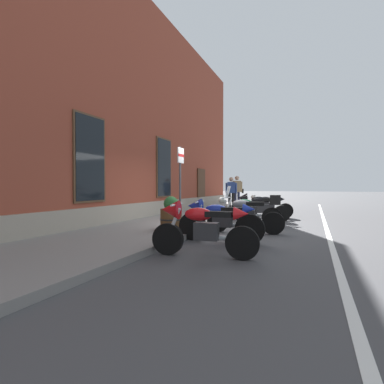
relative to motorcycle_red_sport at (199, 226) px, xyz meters
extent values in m
plane|color=#424244|center=(3.59, 0.90, -0.57)|extent=(140.00, 140.00, 0.00)
cube|color=slate|center=(3.59, 2.45, -0.50)|extent=(27.56, 3.08, 0.14)
cube|color=silver|center=(3.59, -2.30, -0.56)|extent=(27.56, 0.12, 0.01)
cube|color=brown|center=(3.59, 7.43, 3.75)|extent=(21.56, 6.89, 8.64)
cube|color=gray|center=(3.59, 3.95, -0.22)|extent=(21.56, 0.10, 0.70)
cube|color=#513823|center=(1.43, 3.97, 1.53)|extent=(1.22, 0.06, 2.52)
cube|color=black|center=(1.43, 3.94, 1.53)|extent=(1.10, 0.03, 2.40)
cube|color=#513823|center=(5.74, 3.97, 1.53)|extent=(1.22, 0.06, 2.52)
cube|color=black|center=(5.74, 3.94, 1.53)|extent=(1.10, 0.03, 2.40)
cube|color=#472B19|center=(10.06, 3.96, 0.58)|extent=(1.10, 0.08, 2.30)
cylinder|color=black|center=(-0.08, 0.62, -0.27)|extent=(0.20, 0.61, 0.60)
cylinder|color=black|center=(0.10, -0.78, -0.27)|extent=(0.20, 0.61, 0.60)
cylinder|color=silver|center=(-0.07, 0.52, 0.00)|extent=(0.11, 0.33, 0.67)
cube|color=#28282B|center=(0.02, -0.13, -0.09)|extent=(0.28, 0.46, 0.32)
ellipsoid|color=red|center=(0.00, 0.02, 0.22)|extent=(0.33, 0.55, 0.24)
cube|color=black|center=(0.04, -0.36, 0.23)|extent=(0.28, 0.50, 0.10)
cylinder|color=silver|center=(-0.06, 0.44, 0.39)|extent=(0.62, 0.12, 0.04)
cylinder|color=silver|center=(0.17, -0.41, -0.22)|extent=(0.15, 0.46, 0.09)
cone|color=red|center=(-0.08, 0.57, 0.29)|extent=(0.40, 0.38, 0.36)
cone|color=red|center=(0.10, -0.76, 0.25)|extent=(0.27, 0.29, 0.24)
cylinder|color=black|center=(1.46, 0.77, -0.23)|extent=(0.16, 0.68, 0.68)
cylinder|color=black|center=(1.54, -0.61, -0.23)|extent=(0.16, 0.68, 0.68)
cylinder|color=silver|center=(1.46, 0.67, 0.01)|extent=(0.09, 0.30, 0.60)
cube|color=#28282B|center=(1.50, 0.03, -0.05)|extent=(0.25, 0.45, 0.32)
ellipsoid|color=#192D9E|center=(1.49, 0.18, 0.19)|extent=(0.29, 0.53, 0.24)
cube|color=black|center=(1.52, -0.20, 0.20)|extent=(0.25, 0.49, 0.10)
cylinder|color=silver|center=(1.47, 0.59, 0.36)|extent=(0.62, 0.07, 0.04)
cylinder|color=silver|center=(1.64, -0.26, -0.18)|extent=(0.12, 0.45, 0.09)
cone|color=#192D9E|center=(1.46, 0.72, 0.26)|extent=(0.38, 0.36, 0.36)
cone|color=#192D9E|center=(1.54, -0.59, 0.22)|extent=(0.26, 0.27, 0.24)
cylinder|color=black|center=(2.85, 0.58, -0.26)|extent=(0.19, 0.62, 0.61)
cylinder|color=black|center=(3.03, -0.93, -0.26)|extent=(0.19, 0.62, 0.61)
cylinder|color=silver|center=(2.86, 0.48, 0.02)|extent=(0.11, 0.34, 0.68)
cube|color=#28282B|center=(2.94, -0.22, -0.08)|extent=(0.27, 0.46, 0.32)
ellipsoid|color=slate|center=(2.93, -0.07, 0.24)|extent=(0.32, 0.55, 0.24)
cube|color=black|center=(2.97, -0.45, 0.25)|extent=(0.27, 0.50, 0.10)
cylinder|color=silver|center=(2.87, 0.40, 0.41)|extent=(0.62, 0.11, 0.04)
cylinder|color=silver|center=(3.10, -0.51, -0.21)|extent=(0.14, 0.46, 0.09)
sphere|color=silver|center=(2.86, 0.48, 0.34)|extent=(0.18, 0.18, 0.18)
cylinder|color=black|center=(4.16, 0.79, -0.25)|extent=(0.19, 0.65, 0.64)
cylinder|color=black|center=(4.32, -0.72, -0.25)|extent=(0.19, 0.65, 0.64)
cylinder|color=silver|center=(4.17, 0.69, 0.00)|extent=(0.10, 0.31, 0.63)
cube|color=#28282B|center=(4.24, -0.01, -0.07)|extent=(0.27, 0.46, 0.32)
ellipsoid|color=#195633|center=(4.23, 0.13, 0.20)|extent=(0.32, 0.55, 0.24)
cube|color=black|center=(4.27, -0.24, 0.21)|extent=(0.27, 0.50, 0.10)
cylinder|color=silver|center=(4.18, 0.61, 0.37)|extent=(0.62, 0.10, 0.04)
cylinder|color=silver|center=(4.40, -0.30, -0.20)|extent=(0.14, 0.46, 0.09)
cube|color=#B2BCC6|center=(4.17, 0.67, 0.55)|extent=(0.37, 0.18, 0.40)
cube|color=black|center=(4.33, -0.82, 0.31)|extent=(0.39, 0.36, 0.30)
cylinder|color=black|center=(5.56, 0.56, -0.26)|extent=(0.27, 0.62, 0.61)
cylinder|color=black|center=(5.94, -0.85, -0.26)|extent=(0.27, 0.62, 0.61)
cylinder|color=silver|center=(5.59, 0.47, 0.01)|extent=(0.15, 0.33, 0.68)
cube|color=#28282B|center=(5.76, -0.19, -0.08)|extent=(0.33, 0.48, 0.32)
ellipsoid|color=black|center=(5.72, -0.05, 0.24)|extent=(0.39, 0.57, 0.24)
cube|color=black|center=(5.82, -0.42, 0.25)|extent=(0.34, 0.52, 0.10)
cylinder|color=silver|center=(5.61, 0.39, 0.41)|extent=(0.61, 0.19, 0.04)
cylinder|color=silver|center=(5.96, -0.45, -0.21)|extent=(0.20, 0.46, 0.09)
cone|color=black|center=(5.57, 0.51, 0.31)|extent=(0.44, 0.42, 0.36)
cone|color=black|center=(5.93, -0.83, 0.27)|extent=(0.30, 0.31, 0.24)
cylinder|color=black|center=(7.12, 0.53, -0.26)|extent=(0.21, 0.62, 0.61)
cylinder|color=black|center=(7.32, -0.87, -0.26)|extent=(0.21, 0.62, 0.61)
cylinder|color=silver|center=(7.13, 0.43, -0.02)|extent=(0.11, 0.31, 0.63)
cube|color=#28282B|center=(7.23, -0.22, -0.08)|extent=(0.28, 0.47, 0.32)
ellipsoid|color=black|center=(7.20, -0.07, 0.18)|extent=(0.33, 0.55, 0.24)
cube|color=black|center=(7.26, -0.45, 0.19)|extent=(0.29, 0.51, 0.10)
cylinder|color=silver|center=(7.14, 0.35, 0.35)|extent=(0.62, 0.12, 0.04)
cylinder|color=silver|center=(7.39, -0.50, -0.21)|extent=(0.15, 0.46, 0.09)
sphere|color=silver|center=(7.13, 0.43, 0.28)|extent=(0.18, 0.18, 0.18)
cylinder|color=black|center=(9.41, 2.11, -0.02)|extent=(0.14, 0.14, 0.82)
cylinder|color=black|center=(9.46, 1.94, -0.02)|extent=(0.14, 0.14, 0.82)
cube|color=#2D478C|center=(9.43, 2.02, 0.68)|extent=(0.31, 0.44, 0.58)
sphere|color=tan|center=(9.43, 2.02, 1.11)|extent=(0.22, 0.22, 0.22)
cylinder|color=#2D478C|center=(9.36, 2.26, 0.65)|extent=(0.09, 0.09, 0.55)
cylinder|color=#2D478C|center=(9.51, 1.78, 0.65)|extent=(0.09, 0.09, 0.55)
cylinder|color=#2D3351|center=(10.27, 2.02, 0.00)|extent=(0.14, 0.14, 0.86)
cylinder|color=#2D3351|center=(10.35, 1.86, 0.00)|extent=(0.14, 0.14, 0.86)
cube|color=tan|center=(10.31, 1.94, 0.74)|extent=(0.35, 0.45, 0.61)
sphere|color=tan|center=(10.31, 1.94, 1.19)|extent=(0.23, 0.23, 0.23)
cylinder|color=tan|center=(10.21, 2.17, 0.71)|extent=(0.09, 0.09, 0.58)
cylinder|color=tan|center=(10.42, 1.72, 0.71)|extent=(0.09, 0.09, 0.58)
cube|color=black|center=(10.47, 1.66, 0.48)|extent=(0.14, 0.12, 0.24)
cylinder|color=#4C4C51|center=(2.55, 1.64, 0.73)|extent=(0.06, 0.06, 2.31)
cube|color=white|center=(2.55, 1.62, 1.63)|extent=(0.36, 0.03, 0.44)
cube|color=red|center=(2.55, 1.60, 1.63)|extent=(0.36, 0.01, 0.08)
cylinder|color=brown|center=(1.94, 1.61, -0.15)|extent=(0.58, 0.58, 0.55)
cylinder|color=black|center=(1.94, 1.61, -0.15)|extent=(0.61, 0.61, 0.04)
sphere|color=#28602D|center=(1.94, 1.61, 0.27)|extent=(0.40, 0.40, 0.40)
camera|label=1|loc=(-4.77, -1.93, 0.73)|focal=26.24mm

